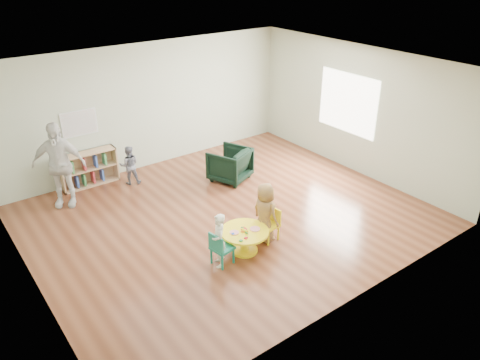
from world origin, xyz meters
The scene contains 11 objects.
room centered at (0.01, 0.00, 1.89)m, with size 7.10×7.00×2.80m.
activity_table centered at (-0.44, -1.10, 0.28)m, with size 0.80×0.80×0.45m.
kid_chair_left centered at (-0.97, -1.16, 0.32)m, with size 0.36×0.36×0.59m.
kid_chair_right centered at (0.14, -1.07, 0.31)m, with size 0.34×0.34×0.58m.
bookshelf centered at (-1.61, 2.86, 0.37)m, with size 1.20×0.30×0.75m.
alphabet_poster centered at (-1.60, 2.98, 1.35)m, with size 0.74×0.01×0.54m.
armchair centered at (0.94, 1.24, 0.36)m, with size 0.77×0.79×0.72m, color black.
child_left centered at (-0.99, -1.16, 0.46)m, with size 0.34×0.22×0.92m, color white.
child_right centered at (0.05, -1.03, 0.54)m, with size 0.53×0.34×1.08m, color gold.
toddler centered at (-0.88, 2.37, 0.43)m, with size 0.42×0.33×0.86m, color #161E39.
adult_caretaker centered at (-2.32, 2.30, 0.86)m, with size 1.01×0.42×1.72m, color silver.
Camera 1 is at (-4.40, -6.27, 4.60)m, focal length 35.00 mm.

